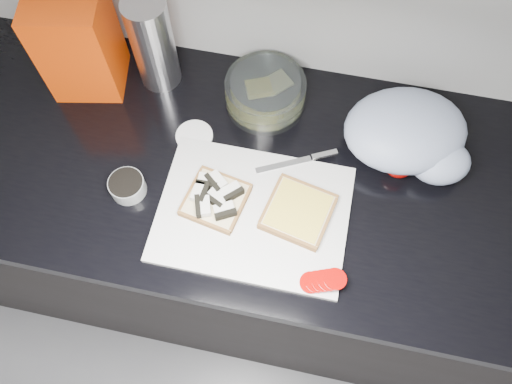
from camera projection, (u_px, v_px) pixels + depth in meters
base_cabinet at (249, 239)px, 1.54m from camera, size 3.50×0.60×0.86m
countertop at (247, 169)px, 1.13m from camera, size 3.50×0.64×0.04m
cutting_board at (253, 213)px, 1.06m from camera, size 0.40×0.30×0.01m
bread_left at (215, 198)px, 1.05m from camera, size 0.15×0.15×0.04m
bread_right at (298, 212)px, 1.04m from camera, size 0.16×0.16×0.02m
tomato_slices at (323, 281)px, 0.98m from camera, size 0.10×0.07×0.02m
knife at (307, 159)px, 1.11m from camera, size 0.17×0.10×0.01m
seed_tub at (127, 186)px, 1.07m from camera, size 0.08×0.08×0.04m
tub_lid at (194, 136)px, 1.15m from camera, size 0.11×0.11×0.01m
glass_bowl at (265, 93)px, 1.15m from camera, size 0.19×0.19×0.08m
bread_bag at (78, 43)px, 1.11m from camera, size 0.18×0.17×0.25m
steel_canister at (153, 44)px, 1.12m from camera, size 0.10×0.10×0.23m
grocery_bag at (410, 135)px, 1.08m from camera, size 0.32×0.28×0.12m
whole_tomatoes at (399, 163)px, 1.08m from camera, size 0.07×0.07×0.07m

